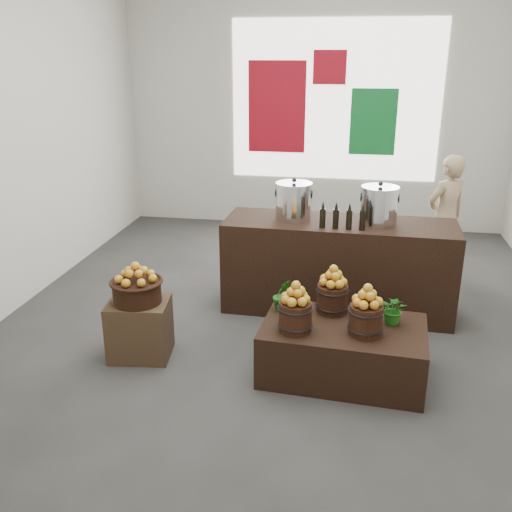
% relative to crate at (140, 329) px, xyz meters
% --- Properties ---
extents(ground, '(7.00, 7.00, 0.00)m').
position_rel_crate_xyz_m(ground, '(1.25, 1.12, -0.28)').
color(ground, '#383836').
rests_on(ground, ground).
extents(back_wall, '(6.00, 0.04, 4.00)m').
position_rel_crate_xyz_m(back_wall, '(1.25, 4.62, 1.72)').
color(back_wall, '#BBB8AC').
rests_on(back_wall, ground).
extents(back_opening, '(3.20, 0.02, 2.40)m').
position_rel_crate_xyz_m(back_opening, '(1.55, 4.60, 1.72)').
color(back_opening, white).
rests_on(back_opening, back_wall).
extents(deco_red_left, '(0.90, 0.04, 1.40)m').
position_rel_crate_xyz_m(deco_red_left, '(0.65, 4.59, 1.62)').
color(deco_red_left, maroon).
rests_on(deco_red_left, back_wall).
extents(deco_green_right, '(0.70, 0.04, 1.00)m').
position_rel_crate_xyz_m(deco_green_right, '(2.15, 4.59, 1.42)').
color(deco_green_right, '#0F6527').
rests_on(deco_green_right, back_wall).
extents(deco_red_upper, '(0.50, 0.04, 0.50)m').
position_rel_crate_xyz_m(deco_red_upper, '(1.45, 4.59, 2.22)').
color(deco_red_upper, maroon).
rests_on(deco_red_upper, back_wall).
extents(crate, '(0.60, 0.52, 0.55)m').
position_rel_crate_xyz_m(crate, '(0.00, 0.00, 0.00)').
color(crate, '#463220').
rests_on(crate, ground).
extents(wicker_basket, '(0.44, 0.44, 0.20)m').
position_rel_crate_xyz_m(wicker_basket, '(0.00, 0.00, 0.38)').
color(wicker_basket, black).
rests_on(wicker_basket, crate).
extents(apples_in_basket, '(0.35, 0.35, 0.19)m').
position_rel_crate_xyz_m(apples_in_basket, '(0.00, 0.00, 0.57)').
color(apples_in_basket, maroon).
rests_on(apples_in_basket, wicker_basket).
extents(display_table, '(1.46, 0.97, 0.49)m').
position_rel_crate_xyz_m(display_table, '(1.89, -0.03, -0.03)').
color(display_table, black).
rests_on(display_table, ground).
extents(apple_bucket_front_left, '(0.28, 0.28, 0.26)m').
position_rel_crate_xyz_m(apple_bucket_front_left, '(1.47, -0.19, 0.34)').
color(apple_bucket_front_left, '#35190E').
rests_on(apple_bucket_front_left, display_table).
extents(apples_in_bucket_front_left, '(0.21, 0.21, 0.19)m').
position_rel_crate_xyz_m(apples_in_bucket_front_left, '(1.47, -0.19, 0.56)').
color(apples_in_bucket_front_left, maroon).
rests_on(apples_in_bucket_front_left, apple_bucket_front_left).
extents(apple_bucket_front_right, '(0.28, 0.28, 0.26)m').
position_rel_crate_xyz_m(apple_bucket_front_right, '(2.06, -0.15, 0.34)').
color(apple_bucket_front_right, '#35190E').
rests_on(apple_bucket_front_right, display_table).
extents(apples_in_bucket_front_right, '(0.21, 0.21, 0.19)m').
position_rel_crate_xyz_m(apples_in_bucket_front_right, '(2.06, -0.15, 0.56)').
color(apples_in_bucket_front_right, maroon).
rests_on(apples_in_bucket_front_right, apple_bucket_front_right).
extents(apple_bucket_rear, '(0.28, 0.28, 0.26)m').
position_rel_crate_xyz_m(apple_bucket_rear, '(1.77, 0.24, 0.34)').
color(apple_bucket_rear, '#35190E').
rests_on(apple_bucket_rear, display_table).
extents(apples_in_bucket_rear, '(0.21, 0.21, 0.19)m').
position_rel_crate_xyz_m(apples_in_bucket_rear, '(1.77, 0.24, 0.56)').
color(apples_in_bucket_rear, maroon).
rests_on(apples_in_bucket_rear, apple_bucket_rear).
extents(herb_garnish_right, '(0.31, 0.29, 0.27)m').
position_rel_crate_xyz_m(herb_garnish_right, '(2.31, 0.08, 0.34)').
color(herb_garnish_right, '#175B13').
rests_on(herb_garnish_right, display_table).
extents(herb_garnish_left, '(0.20, 0.19, 0.30)m').
position_rel_crate_xyz_m(herb_garnish_left, '(1.31, 0.19, 0.36)').
color(herb_garnish_left, '#175B13').
rests_on(herb_garnish_left, display_table).
extents(counter, '(2.49, 0.87, 1.01)m').
position_rel_crate_xyz_m(counter, '(1.78, 1.37, 0.23)').
color(counter, black).
rests_on(counter, ground).
extents(stock_pot_left, '(0.38, 0.38, 0.38)m').
position_rel_crate_xyz_m(stock_pot_left, '(1.28, 1.39, 0.92)').
color(stock_pot_left, silver).
rests_on(stock_pot_left, counter).
extents(stock_pot_center, '(0.38, 0.38, 0.38)m').
position_rel_crate_xyz_m(stock_pot_center, '(2.17, 1.36, 0.92)').
color(stock_pot_center, silver).
rests_on(stock_pot_center, counter).
extents(oil_cruets, '(0.36, 0.08, 0.28)m').
position_rel_crate_xyz_m(oil_cruets, '(1.77, 1.13, 0.87)').
color(oil_cruets, black).
rests_on(oil_cruets, counter).
extents(shopper, '(0.68, 0.63, 1.56)m').
position_rel_crate_xyz_m(shopper, '(3.05, 2.60, 0.50)').
color(shopper, tan).
rests_on(shopper, ground).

